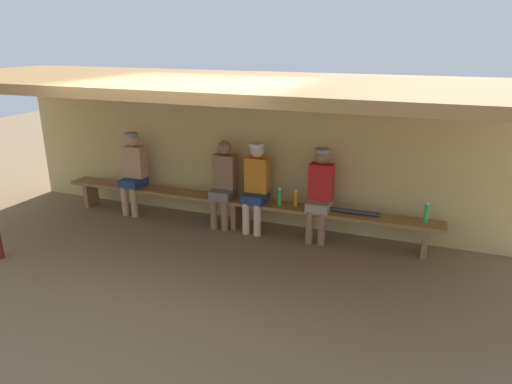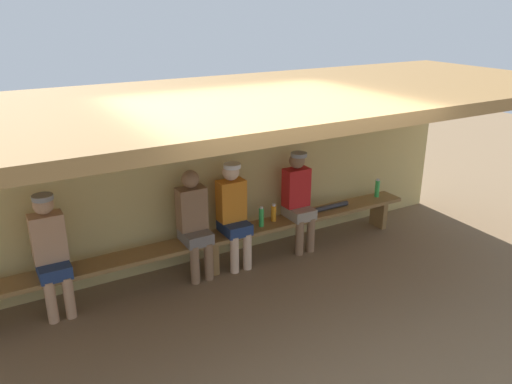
# 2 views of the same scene
# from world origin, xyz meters

# --- Properties ---
(ground_plane) EXTENTS (24.00, 24.00, 0.00)m
(ground_plane) POSITION_xyz_m (0.00, 0.00, 0.00)
(ground_plane) COLOR brown
(back_wall) EXTENTS (8.00, 0.20, 2.20)m
(back_wall) POSITION_xyz_m (0.00, 2.00, 1.10)
(back_wall) COLOR tan
(back_wall) RESTS_ON ground
(dugout_roof) EXTENTS (8.00, 2.80, 0.12)m
(dugout_roof) POSITION_xyz_m (0.00, 0.70, 2.26)
(dugout_roof) COLOR olive
(dugout_roof) RESTS_ON back_wall
(bench) EXTENTS (6.00, 0.36, 0.46)m
(bench) POSITION_xyz_m (0.00, 1.55, 0.39)
(bench) COLOR olive
(bench) RESTS_ON ground
(player_in_white) EXTENTS (0.34, 0.42, 1.34)m
(player_in_white) POSITION_xyz_m (-0.21, 1.55, 0.73)
(player_in_white) COLOR slate
(player_in_white) RESTS_ON ground
(player_with_sunglasses) EXTENTS (0.34, 0.42, 1.34)m
(player_with_sunglasses) POSITION_xyz_m (-1.83, 1.55, 0.75)
(player_with_sunglasses) COLOR navy
(player_with_sunglasses) RESTS_ON ground
(player_shirtless_tan) EXTENTS (0.34, 0.42, 1.34)m
(player_shirtless_tan) POSITION_xyz_m (0.32, 1.55, 0.75)
(player_shirtless_tan) COLOR navy
(player_shirtless_tan) RESTS_ON ground
(player_in_red) EXTENTS (0.34, 0.42, 1.34)m
(player_in_red) POSITION_xyz_m (1.29, 1.55, 0.75)
(player_in_red) COLOR gray
(player_in_red) RESTS_ON ground
(water_bottle_orange) EXTENTS (0.06, 0.06, 0.27)m
(water_bottle_orange) POSITION_xyz_m (0.70, 1.52, 0.59)
(water_bottle_orange) COLOR green
(water_bottle_orange) RESTS_ON bench
(water_bottle_clear) EXTENTS (0.07, 0.07, 0.24)m
(water_bottle_clear) POSITION_xyz_m (0.93, 1.59, 0.57)
(water_bottle_clear) COLOR orange
(water_bottle_clear) RESTS_ON bench
(water_bottle_blue) EXTENTS (0.07, 0.07, 0.27)m
(water_bottle_blue) POSITION_xyz_m (2.73, 1.60, 0.59)
(water_bottle_blue) COLOR green
(water_bottle_blue) RESTS_ON bench
(baseball_bat) EXTENTS (0.88, 0.07, 0.07)m
(baseball_bat) POSITION_xyz_m (1.69, 1.55, 0.49)
(baseball_bat) COLOR #333338
(baseball_bat) RESTS_ON bench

